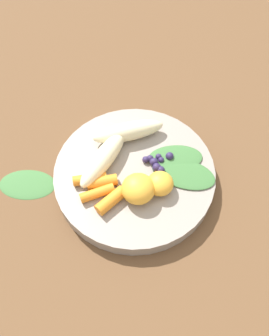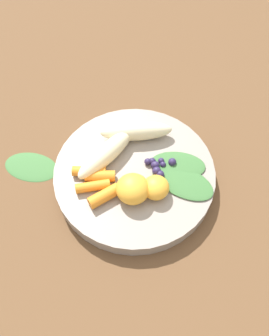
{
  "view_description": "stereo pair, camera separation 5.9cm",
  "coord_description": "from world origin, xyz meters",
  "px_view_note": "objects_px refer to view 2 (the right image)",
  "views": [
    {
      "loc": [
        0.28,
        0.13,
        0.54
      ],
      "look_at": [
        0.0,
        0.0,
        0.04
      ],
      "focal_mm": 38.98,
      "sensor_mm": 36.0,
      "label": 1
    },
    {
      "loc": [
        0.25,
        0.18,
        0.54
      ],
      "look_at": [
        0.0,
        0.0,
        0.04
      ],
      "focal_mm": 38.98,
      "sensor_mm": 36.0,
      "label": 2
    }
  ],
  "objects_px": {
    "bowl": "(134,175)",
    "banana_peeled_left": "(106,154)",
    "orange_segment_near": "(156,188)",
    "kale_leaf_stray": "(31,166)",
    "banana_peeled_right": "(136,131)"
  },
  "relations": [
    {
      "from": "banana_peeled_left",
      "to": "banana_peeled_right",
      "type": "relative_size",
      "value": 1.0
    },
    {
      "from": "banana_peeled_left",
      "to": "bowl",
      "type": "bearing_deg",
      "value": 105.47
    },
    {
      "from": "banana_peeled_left",
      "to": "orange_segment_near",
      "type": "distance_m",
      "value": 0.1
    },
    {
      "from": "bowl",
      "to": "banana_peeled_right",
      "type": "relative_size",
      "value": 2.17
    },
    {
      "from": "kale_leaf_stray",
      "to": "banana_peeled_right",
      "type": "bearing_deg",
      "value": -151.63
    },
    {
      "from": "bowl",
      "to": "banana_peeled_right",
      "type": "bearing_deg",
      "value": -147.13
    },
    {
      "from": "kale_leaf_stray",
      "to": "banana_peeled_left",
      "type": "bearing_deg",
      "value": -166.13
    },
    {
      "from": "bowl",
      "to": "banana_peeled_left",
      "type": "height_order",
      "value": "banana_peeled_left"
    },
    {
      "from": "banana_peeled_right",
      "to": "orange_segment_near",
      "type": "relative_size",
      "value": 2.9
    },
    {
      "from": "orange_segment_near",
      "to": "banana_peeled_right",
      "type": "bearing_deg",
      "value": -129.32
    },
    {
      "from": "banana_peeled_right",
      "to": "orange_segment_near",
      "type": "bearing_deg",
      "value": 101.89
    },
    {
      "from": "banana_peeled_left",
      "to": "banana_peeled_right",
      "type": "bearing_deg",
      "value": 174.74
    },
    {
      "from": "bowl",
      "to": "orange_segment_near",
      "type": "relative_size",
      "value": 6.29
    },
    {
      "from": "banana_peeled_left",
      "to": "banana_peeled_right",
      "type": "xyz_separation_m",
      "value": [
        -0.07,
        0.01,
        0.0
      ]
    },
    {
      "from": "bowl",
      "to": "banana_peeled_right",
      "type": "height_order",
      "value": "banana_peeled_right"
    }
  ]
}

